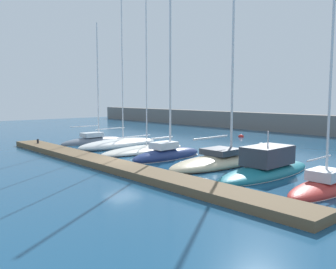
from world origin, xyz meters
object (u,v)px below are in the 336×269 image
at_px(sailboat_slate_nearest, 93,141).
at_px(mooring_buoy_red, 241,137).
at_px(sailboat_white_second, 119,144).
at_px(sailboat_ivory_third, 144,149).
at_px(sailboat_sand_fifth, 220,161).
at_px(motorboat_teal_sixth, 267,168).
at_px(dock_bollard, 38,141).
at_px(sailboat_red_seventh, 324,186).
at_px(mooring_buoy_white, 261,147).
at_px(sailboat_navy_fourth, 167,153).

bearing_deg(sailboat_slate_nearest, mooring_buoy_red, -26.73).
distance_m(sailboat_white_second, sailboat_ivory_third, 4.33).
bearing_deg(sailboat_ivory_third, sailboat_sand_fifth, -91.99).
xyz_separation_m(motorboat_teal_sixth, dock_bollard, (-22.66, -6.64, 0.27)).
relative_size(sailboat_slate_nearest, sailboat_white_second, 0.71).
height_order(sailboat_red_seventh, mooring_buoy_white, sailboat_red_seventh).
relative_size(sailboat_navy_fourth, dock_bollard, 35.11).
xyz_separation_m(sailboat_red_seventh, dock_bollard, (-27.23, -5.40, 0.41)).
relative_size(sailboat_slate_nearest, sailboat_red_seventh, 1.12).
xyz_separation_m(sailboat_white_second, mooring_buoy_red, (2.57, 17.05, -0.36)).
bearing_deg(sailboat_navy_fourth, mooring_buoy_red, 16.00).
bearing_deg(sailboat_white_second, sailboat_slate_nearest, 88.98).
relative_size(sailboat_ivory_third, sailboat_sand_fifth, 1.17).
distance_m(sailboat_white_second, mooring_buoy_white, 14.88).
bearing_deg(sailboat_white_second, motorboat_teal_sixth, -95.19).
bearing_deg(sailboat_navy_fourth, sailboat_ivory_third, 75.02).
relative_size(sailboat_navy_fourth, sailboat_sand_fifth, 0.88).
bearing_deg(mooring_buoy_red, sailboat_white_second, -98.56).
xyz_separation_m(sailboat_white_second, sailboat_sand_fifth, (13.55, 0.28, -0.04)).
height_order(sailboat_ivory_third, motorboat_teal_sixth, sailboat_ivory_third).
relative_size(sailboat_ivory_third, sailboat_red_seventh, 1.66).
height_order(sailboat_navy_fourth, dock_bollard, sailboat_navy_fourth).
distance_m(sailboat_red_seventh, mooring_buoy_red, 27.09).
relative_size(sailboat_ivory_third, mooring_buoy_red, 28.61).
height_order(sailboat_navy_fourth, mooring_buoy_white, sailboat_navy_fourth).
distance_m(sailboat_sand_fifth, mooring_buoy_white, 11.75).
distance_m(mooring_buoy_white, mooring_buoy_red, 9.06).
relative_size(sailboat_slate_nearest, mooring_buoy_white, 16.30).
bearing_deg(sailboat_navy_fourth, mooring_buoy_white, -6.99).
relative_size(motorboat_teal_sixth, dock_bollard, 22.40).
bearing_deg(sailboat_red_seventh, mooring_buoy_white, 43.87).
xyz_separation_m(sailboat_ivory_third, motorboat_teal_sixth, (13.60, -0.05, 0.22)).
distance_m(sailboat_slate_nearest, sailboat_navy_fourth, 13.59).
relative_size(sailboat_slate_nearest, sailboat_sand_fifth, 0.79).
xyz_separation_m(sailboat_red_seventh, mooring_buoy_white, (-12.89, 12.64, -0.28)).
distance_m(sailboat_sand_fifth, mooring_buoy_red, 20.05).
height_order(sailboat_slate_nearest, sailboat_sand_fifth, sailboat_sand_fifth).
bearing_deg(mooring_buoy_red, motorboat_teal_sixth, -48.05).
relative_size(sailboat_sand_fifth, motorboat_teal_sixth, 1.78).
distance_m(sailboat_ivory_third, sailboat_sand_fifth, 9.22).
distance_m(sailboat_slate_nearest, mooring_buoy_white, 18.58).
xyz_separation_m(sailboat_ivory_third, mooring_buoy_white, (5.28, 11.35, -0.20)).
distance_m(sailboat_navy_fourth, dock_bollard, 14.66).
bearing_deg(mooring_buoy_red, mooring_buoy_white, -38.97).
xyz_separation_m(sailboat_slate_nearest, sailboat_red_seventh, (27.33, -0.95, 0.04)).
relative_size(sailboat_white_second, sailboat_red_seventh, 1.59).
relative_size(sailboat_slate_nearest, sailboat_ivory_third, 0.68).
height_order(sailboat_ivory_third, mooring_buoy_red, sailboat_ivory_third).
height_order(sailboat_sand_fifth, mooring_buoy_red, sailboat_sand_fifth).
bearing_deg(sailboat_slate_nearest, sailboat_white_second, -89.69).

